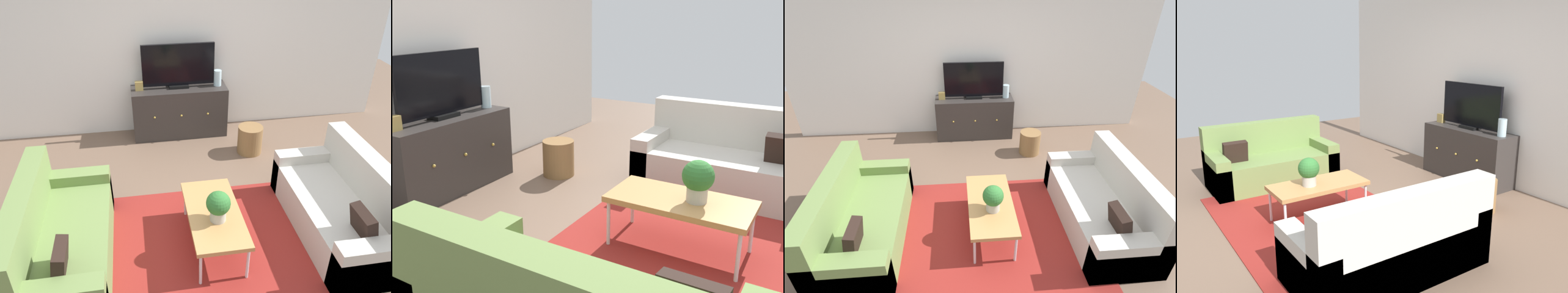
{
  "view_description": "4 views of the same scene",
  "coord_description": "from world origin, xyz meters",
  "views": [
    {
      "loc": [
        -0.6,
        -2.95,
        2.9
      ],
      "look_at": [
        0.0,
        0.66,
        0.71
      ],
      "focal_mm": 36.08,
      "sensor_mm": 36.0,
      "label": 1
    },
    {
      "loc": [
        -2.85,
        -1.04,
        1.73
      ],
      "look_at": [
        0.0,
        0.66,
        0.71
      ],
      "focal_mm": 40.83,
      "sensor_mm": 36.0,
      "label": 2
    },
    {
      "loc": [
        -0.27,
        -2.62,
        2.69
      ],
      "look_at": [
        0.0,
        0.66,
        0.71
      ],
      "focal_mm": 27.04,
      "sensor_mm": 36.0,
      "label": 3
    },
    {
      "loc": [
        3.86,
        -1.94,
        1.93
      ],
      "look_at": [
        0.0,
        0.66,
        0.71
      ],
      "focal_mm": 37.09,
      "sensor_mm": 36.0,
      "label": 4
    }
  ],
  "objects": [
    {
      "name": "wicker_basket",
      "position": [
        0.91,
        1.57,
        0.19
      ],
      "size": [
        0.34,
        0.34,
        0.39
      ],
      "primitive_type": "cylinder",
      "color": "olive",
      "rests_on": "ground_plane"
    },
    {
      "name": "potted_plant",
      "position": [
        0.07,
        -0.21,
        0.59
      ],
      "size": [
        0.23,
        0.23,
        0.31
      ],
      "color": "#B7B2A8",
      "rests_on": "coffee_table"
    },
    {
      "name": "mantel_clock",
      "position": [
        -0.54,
        2.27,
        0.8
      ],
      "size": [
        0.11,
        0.07,
        0.13
      ],
      "primitive_type": "cube",
      "color": "tan",
      "rests_on": "tv_console"
    },
    {
      "name": "coffee_table",
      "position": [
        0.06,
        -0.1,
        0.38
      ],
      "size": [
        0.51,
        1.04,
        0.42
      ],
      "color": "#B7844C",
      "rests_on": "ground_plane"
    },
    {
      "name": "ground_plane",
      "position": [
        0.0,
        0.0,
        0.0
      ],
      "size": [
        10.0,
        10.0,
        0.0
      ],
      "primitive_type": "plane",
      "color": "brown"
    },
    {
      "name": "wall_back",
      "position": [
        0.0,
        2.55,
        1.35
      ],
      "size": [
        6.4,
        0.12,
        2.7
      ],
      "primitive_type": "cube",
      "color": "white",
      "rests_on": "ground_plane"
    },
    {
      "name": "area_rug",
      "position": [
        0.0,
        -0.15,
        0.01
      ],
      "size": [
        2.5,
        1.9,
        0.01
      ],
      "primitive_type": "cube",
      "color": "maroon",
      "rests_on": "ground_plane"
    },
    {
      "name": "tv_console",
      "position": [
        0.03,
        2.27,
        0.37
      ],
      "size": [
        1.37,
        0.47,
        0.74
      ],
      "color": "#332D2B",
      "rests_on": "ground_plane"
    },
    {
      "name": "glass_vase",
      "position": [
        0.59,
        2.27,
        0.85
      ],
      "size": [
        0.11,
        0.11,
        0.23
      ],
      "primitive_type": "cylinder",
      "color": "silver",
      "rests_on": "tv_console"
    },
    {
      "name": "couch_left_side",
      "position": [
        -1.44,
        -0.1,
        0.27
      ],
      "size": [
        0.81,
        1.68,
        0.83
      ],
      "color": "olive",
      "rests_on": "ground_plane"
    },
    {
      "name": "couch_right_side",
      "position": [
        1.44,
        -0.1,
        0.27
      ],
      "size": [
        0.81,
        1.68,
        0.83
      ],
      "color": "beige",
      "rests_on": "ground_plane"
    },
    {
      "name": "flat_screen_tv",
      "position": [
        0.03,
        2.29,
        1.05
      ],
      "size": [
        1.02,
        0.16,
        0.63
      ],
      "color": "black",
      "rests_on": "tv_console"
    }
  ]
}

